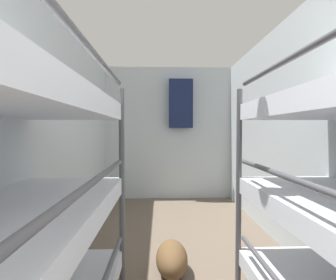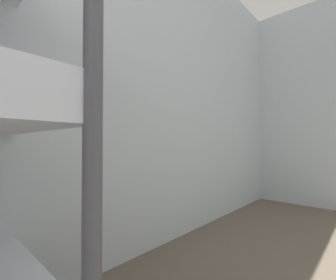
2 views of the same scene
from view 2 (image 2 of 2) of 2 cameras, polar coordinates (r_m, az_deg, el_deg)
The scene contains 1 object.
wall_left at distance 1.41m, azimuth -24.73°, elevation 19.49°, with size 0.06×5.48×2.50m.
Camera 2 is at (0.00, 2.18, 0.76)m, focal length 24.00 mm.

